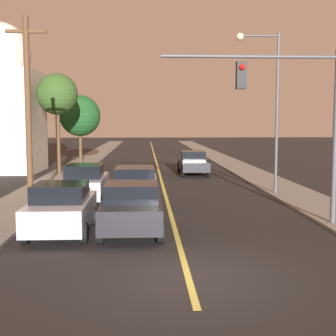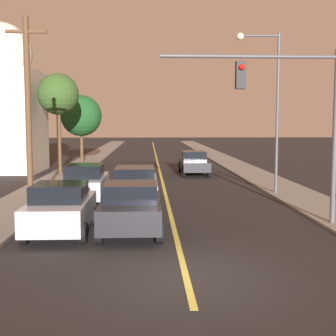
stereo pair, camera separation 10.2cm
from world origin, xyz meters
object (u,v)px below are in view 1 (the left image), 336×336
(car_near_lane_second, at_px, (135,185))
(traffic_signal_mast, at_px, (293,104))
(utility_pole_left, at_px, (28,109))
(car_near_lane_front, at_px, (132,208))
(car_outer_lane_second, at_px, (85,183))
(tree_left_near, at_px, (80,116))
(car_far_oncoming, at_px, (193,163))
(tree_left_far, at_px, (57,95))
(car_outer_lane_front, at_px, (62,209))
(domed_building_left, at_px, (1,102))
(streetlamp_right, at_px, (268,92))

(car_near_lane_second, bearing_deg, traffic_signal_mast, -39.87)
(traffic_signal_mast, distance_m, utility_pole_left, 10.26)
(car_near_lane_front, xyz_separation_m, traffic_signal_mast, (5.39, 0.83, 3.33))
(car_outer_lane_second, height_order, utility_pole_left, utility_pole_left)
(car_outer_lane_second, bearing_deg, tree_left_near, 98.39)
(car_near_lane_front, distance_m, tree_left_near, 24.34)
(traffic_signal_mast, bearing_deg, car_far_oncoming, 96.00)
(tree_left_far, bearing_deg, car_near_lane_second, -65.46)
(car_outer_lane_second, xyz_separation_m, tree_left_far, (-3.23, 11.36, 4.52))
(car_near_lane_front, xyz_separation_m, car_outer_lane_front, (-2.22, 0.08, -0.02))
(car_outer_lane_second, height_order, tree_left_near, tree_left_near)
(utility_pole_left, bearing_deg, traffic_signal_mast, -20.27)
(tree_left_near, bearing_deg, utility_pole_left, -88.23)
(car_near_lane_second, relative_size, domed_building_left, 0.46)
(car_outer_lane_second, height_order, traffic_signal_mast, traffic_signal_mast)
(streetlamp_right, bearing_deg, utility_pole_left, -162.26)
(car_near_lane_second, bearing_deg, car_near_lane_front, -90.00)
(streetlamp_right, bearing_deg, tree_left_far, 141.15)
(car_outer_lane_front, xyz_separation_m, traffic_signal_mast, (7.61, 0.75, 3.35))
(car_outer_lane_front, distance_m, car_outer_lane_second, 5.84)
(streetlamp_right, bearing_deg, car_near_lane_second, -158.95)
(car_outer_lane_second, height_order, car_far_oncoming, car_outer_lane_second)
(car_outer_lane_second, distance_m, tree_left_far, 12.64)
(car_far_oncoming, relative_size, tree_left_far, 0.69)
(car_outer_lane_second, xyz_separation_m, domed_building_left, (-7.57, 13.49, 4.09))
(streetlamp_right, relative_size, utility_pole_left, 1.01)
(car_far_oncoming, xyz_separation_m, domed_building_left, (-13.48, 2.44, 4.15))
(domed_building_left, bearing_deg, utility_pole_left, -69.72)
(car_outer_lane_second, height_order, streetlamp_right, streetlamp_right)
(tree_left_near, distance_m, tree_left_far, 6.52)
(car_near_lane_second, height_order, tree_left_far, tree_left_far)
(car_far_oncoming, xyz_separation_m, tree_left_far, (-9.14, 0.31, 4.58))
(traffic_signal_mast, bearing_deg, car_near_lane_front, -171.21)
(car_near_lane_front, bearing_deg, car_far_oncoming, 77.73)
(car_near_lane_front, relative_size, domed_building_left, 0.37)
(car_outer_lane_front, distance_m, car_far_oncoming, 17.89)
(car_far_oncoming, bearing_deg, streetlamp_right, 106.10)
(traffic_signal_mast, distance_m, tree_left_far, 19.73)
(streetlamp_right, bearing_deg, tree_left_near, 125.18)
(car_near_lane_second, bearing_deg, car_outer_lane_second, 165.18)
(car_outer_lane_front, xyz_separation_m, car_outer_lane_second, (-0.00, 5.84, 0.05))
(car_near_lane_second, xyz_separation_m, car_far_oncoming, (3.69, 11.64, -0.03))
(car_far_oncoming, bearing_deg, traffic_signal_mast, 96.00)
(tree_left_far, distance_m, domed_building_left, 4.85)
(tree_left_near, bearing_deg, traffic_signal_mast, -65.86)
(car_near_lane_second, bearing_deg, tree_left_near, 104.80)
(car_outer_lane_second, xyz_separation_m, car_far_oncoming, (5.91, 11.05, -0.06))
(car_near_lane_front, height_order, car_far_oncoming, car_near_lane_front)
(domed_building_left, bearing_deg, car_near_lane_front, -63.23)
(car_near_lane_front, relative_size, car_outer_lane_second, 0.94)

